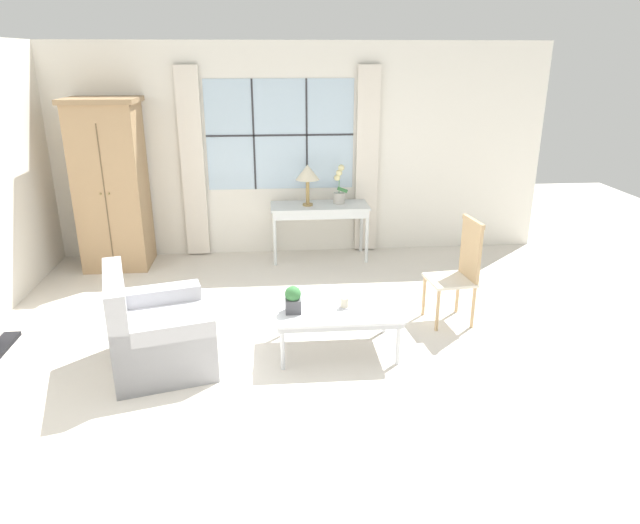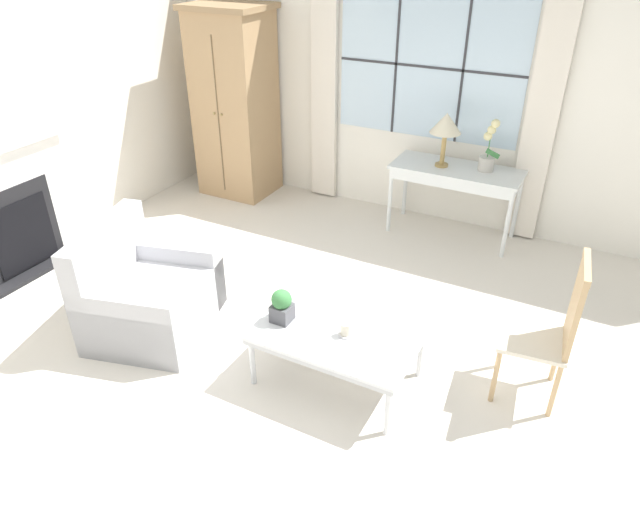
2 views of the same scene
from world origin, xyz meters
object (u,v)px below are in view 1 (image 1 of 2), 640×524
potted_orchid (339,189)px  armchair_upholstered (156,335)px  pillar_candle (345,303)px  table_lamp (308,173)px  armoire (112,185)px  console_table (320,211)px  potted_plant_small (293,299)px  coffee_table (337,311)px  side_chair_wooden (461,266)px

potted_orchid → armchair_upholstered: (-1.95, -2.80, -0.64)m
potted_orchid → pillar_candle: size_ratio=4.63×
table_lamp → pillar_candle: bearing=-86.4°
table_lamp → armchair_upholstered: 3.23m
armoire → potted_orchid: (2.91, 0.11, -0.14)m
table_lamp → armchair_upholstered: size_ratio=0.46×
console_table → potted_plant_small: console_table is taller
potted_orchid → coffee_table: size_ratio=0.46×
pillar_candle → armchair_upholstered: bearing=-176.0°
potted_orchid → side_chair_wooden: bearing=-65.2°
armoire → pillar_candle: 3.74m
table_lamp → pillar_candle: 2.69m
potted_plant_small → table_lamp: bearing=83.3°
console_table → side_chair_wooden: bearing=-58.8°
console_table → coffee_table: 2.61m
armoire → side_chair_wooden: armoire is taller
armchair_upholstered → coffee_table: 1.63m
potted_orchid → coffee_table: bearing=-97.1°
table_lamp → side_chair_wooden: bearing=-55.4°
armoire → pillar_candle: armoire is taller
armoire → console_table: armoire is taller
coffee_table → potted_plant_small: 0.44m
side_chair_wooden → potted_plant_small: 1.82m
potted_plant_small → side_chair_wooden: bearing=18.6°
console_table → pillar_candle: (0.00, -2.61, -0.18)m
table_lamp → coffee_table: table_lamp is taller
potted_plant_small → pillar_candle: 0.48m
armchair_upholstered → table_lamp: bearing=60.6°
potted_orchid → potted_plant_small: 2.85m
potted_orchid → armchair_upholstered: 3.47m
armoire → side_chair_wooden: 4.43m
coffee_table → pillar_candle: bearing=-13.0°
armchair_upholstered → potted_orchid: bearing=55.1°
console_table → pillar_candle: 2.62m
console_table → potted_plant_small: bearing=-100.0°
potted_orchid → side_chair_wooden: 2.39m
table_lamp → side_chair_wooden: table_lamp is taller
table_lamp → pillar_candle: (0.16, -2.59, -0.69)m
console_table → side_chair_wooden: size_ratio=1.19×
table_lamp → potted_orchid: (0.43, 0.09, -0.23)m
pillar_candle → console_table: bearing=90.1°
armoire → console_table: 2.68m
potted_orchid → armchair_upholstered: size_ratio=0.44×
armoire → potted_orchid: armoire is taller
table_lamp → side_chair_wooden: 2.56m
armchair_upholstered → coffee_table: size_ratio=1.04×
armoire → side_chair_wooden: bearing=-27.5°
side_chair_wooden → coffee_table: size_ratio=0.97×
armchair_upholstered → side_chair_wooden: size_ratio=1.07×
potted_orchid → potted_plant_small: potted_orchid is taller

